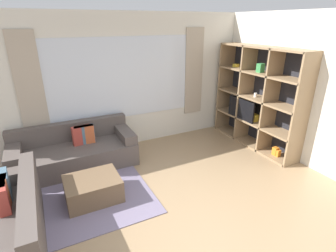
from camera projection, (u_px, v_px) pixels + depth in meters
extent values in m
plane|color=#9E7F5B|center=(202.00, 236.00, 3.29)|extent=(16.00, 16.00, 0.00)
cube|color=silver|center=(122.00, 83.00, 5.28)|extent=(6.61, 0.07, 2.70)
cube|color=silver|center=(123.00, 79.00, 5.20)|extent=(2.98, 0.01, 1.60)
cube|color=#B2A38E|center=(30.00, 88.00, 4.50)|extent=(0.44, 0.03, 1.90)
cube|color=#B2A38E|center=(194.00, 72.00, 5.89)|extent=(0.44, 0.03, 1.90)
cube|color=silver|center=(280.00, 85.00, 5.16)|extent=(0.07, 4.17, 2.70)
cube|color=slate|center=(65.00, 203.00, 3.88)|extent=(2.54, 1.74, 0.01)
cube|color=#232328|center=(265.00, 97.00, 5.50)|extent=(0.02, 2.10, 2.07)
cube|color=#997A56|center=(301.00, 113.00, 4.55)|extent=(0.44, 0.04, 2.07)
cube|color=#997A56|center=(270.00, 102.00, 5.13)|extent=(0.44, 0.04, 2.07)
cube|color=#997A56|center=(246.00, 94.00, 5.71)|extent=(0.44, 0.04, 2.07)
cube|color=#997A56|center=(225.00, 87.00, 6.28)|extent=(0.44, 0.04, 2.07)
cube|color=#997A56|center=(251.00, 142.00, 5.79)|extent=(0.44, 2.10, 0.04)
cube|color=#997A56|center=(254.00, 121.00, 5.61)|extent=(0.44, 2.10, 0.04)
cube|color=#997A56|center=(257.00, 98.00, 5.42)|extent=(0.44, 2.10, 0.04)
cube|color=#997A56|center=(261.00, 73.00, 5.22)|extent=(0.44, 2.10, 0.04)
cube|color=#997A56|center=(264.00, 47.00, 5.04)|extent=(0.44, 2.10, 0.04)
cube|color=black|center=(241.00, 109.00, 5.65)|extent=(0.04, 0.75, 0.44)
cube|color=black|center=(241.00, 118.00, 5.74)|extent=(0.10, 0.24, 0.03)
cube|color=orange|center=(275.00, 151.00, 5.19)|extent=(0.10, 0.10, 0.16)
cube|color=gold|center=(254.00, 118.00, 5.55)|extent=(0.12, 0.12, 0.15)
cylinder|color=white|center=(255.00, 95.00, 5.42)|extent=(0.06, 0.06, 0.08)
cylinder|color=gold|center=(253.00, 118.00, 5.60)|extent=(0.09, 0.09, 0.11)
cube|color=orange|center=(278.00, 153.00, 5.15)|extent=(0.08, 0.08, 0.13)
cube|color=#388947|center=(260.00, 68.00, 5.18)|extent=(0.12, 0.12, 0.17)
cube|color=gold|center=(236.00, 65.00, 5.79)|extent=(0.11, 0.11, 0.07)
cube|color=#564C47|center=(76.00, 157.00, 4.78)|extent=(2.13, 0.89, 0.41)
cube|color=#564C47|center=(70.00, 131.00, 4.93)|extent=(2.13, 0.18, 0.35)
cube|color=#564C47|center=(13.00, 154.00, 4.27)|extent=(0.24, 0.83, 0.17)
cube|color=#564C47|center=(124.00, 133.00, 5.07)|extent=(0.24, 0.83, 0.17)
cube|color=#C65B33|center=(85.00, 135.00, 4.79)|extent=(0.34, 0.13, 0.34)
cube|color=#AD3D33|center=(82.00, 135.00, 4.78)|extent=(0.35, 0.15, 0.34)
cube|color=slate|center=(85.00, 135.00, 4.79)|extent=(0.34, 0.13, 0.34)
cube|color=#564C47|center=(1.00, 235.00, 3.03)|extent=(0.89, 1.86, 0.41)
cube|color=#564C47|center=(29.00, 199.00, 3.04)|extent=(0.18, 1.86, 0.35)
cube|color=#564C47|center=(1.00, 179.00, 3.60)|extent=(0.83, 0.24, 0.17)
cube|color=#C65B33|center=(3.00, 192.00, 3.18)|extent=(0.12, 0.34, 0.34)
cube|color=slate|center=(4.00, 185.00, 3.32)|extent=(0.15, 0.35, 0.34)
cube|color=#AD3D33|center=(3.00, 197.00, 3.10)|extent=(0.15, 0.35, 0.34)
cube|color=brown|center=(93.00, 189.00, 3.93)|extent=(0.79, 0.63, 0.35)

